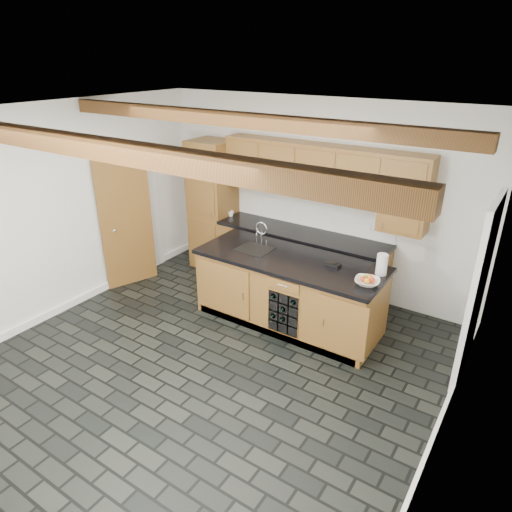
{
  "coord_description": "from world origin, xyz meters",
  "views": [
    {
      "loc": [
        2.85,
        -3.35,
        3.34
      ],
      "look_at": [
        0.11,
        0.8,
        1.11
      ],
      "focal_mm": 32.0,
      "sensor_mm": 36.0,
      "label": 1
    }
  ],
  "objects": [
    {
      "name": "ground",
      "position": [
        0.0,
        0.0,
        0.0
      ],
      "size": [
        5.0,
        5.0,
        0.0
      ],
      "primitive_type": "plane",
      "color": "black",
      "rests_on": "ground"
    },
    {
      "name": "room_shell",
      "position": [
        -0.09,
        0.53,
        1.53
      ],
      "size": [
        5.01,
        5.0,
        5.0
      ],
      "color": "white",
      "rests_on": "ground"
    },
    {
      "name": "back_cabinetry",
      "position": [
        -0.38,
        2.24,
        0.98
      ],
      "size": [
        3.65,
        0.62,
        2.2
      ],
      "color": "brown",
      "rests_on": "ground"
    },
    {
      "name": "island",
      "position": [
        0.31,
        1.28,
        0.47
      ],
      "size": [
        2.48,
        0.96,
        0.93
      ],
      "color": "brown",
      "rests_on": "ground"
    },
    {
      "name": "faucet",
      "position": [
        -0.25,
        1.33,
        0.96
      ],
      "size": [
        0.45,
        0.4,
        0.34
      ],
      "color": "black",
      "rests_on": "island"
    },
    {
      "name": "kitchen_scale",
      "position": [
        0.85,
        1.41,
        0.96
      ],
      "size": [
        0.18,
        0.12,
        0.05
      ],
      "rotation": [
        0.0,
        0.0,
        -0.11
      ],
      "color": "black",
      "rests_on": "island"
    },
    {
      "name": "fruit_bowl",
      "position": [
        1.38,
        1.16,
        0.96
      ],
      "size": [
        0.33,
        0.33,
        0.07
      ],
      "primitive_type": "imported",
      "rotation": [
        0.0,
        0.0,
        0.21
      ],
      "color": "silver",
      "rests_on": "island"
    },
    {
      "name": "fruit_cluster",
      "position": [
        1.38,
        1.16,
        1.0
      ],
      "size": [
        0.16,
        0.17,
        0.07
      ],
      "color": "red",
      "rests_on": "fruit_bowl"
    },
    {
      "name": "paper_towel",
      "position": [
        1.42,
        1.5,
        1.06
      ],
      "size": [
        0.13,
        0.13,
        0.26
      ],
      "primitive_type": "cylinder",
      "color": "white",
      "rests_on": "island"
    },
    {
      "name": "mug",
      "position": [
        -1.3,
        2.21,
        0.97
      ],
      "size": [
        0.1,
        0.1,
        0.09
      ],
      "primitive_type": "imported",
      "rotation": [
        0.0,
        0.0,
        -0.11
      ],
      "color": "white",
      "rests_on": "back_cabinetry"
    }
  ]
}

